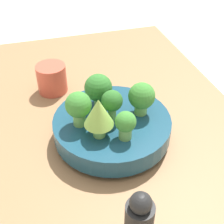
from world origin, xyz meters
TOP-DOWN VIEW (x-y plane):
  - ground_plane at (0.00, 0.00)m, footprint 6.00×6.00m
  - table at (0.00, 0.00)m, footprint 1.17×0.66m
  - bowl at (0.02, -0.03)m, footprint 0.28×0.28m
  - broccoli_floret_front at (0.01, -0.11)m, footprint 0.06×0.06m
  - broccoli_floret_right at (0.08, -0.02)m, footprint 0.05×0.05m
  - broccoli_floret_center at (0.02, -0.03)m, footprint 0.05×0.05m
  - broccoli_floret_left at (-0.05, -0.05)m, footprint 0.07×0.07m
  - broccoli_floret_back at (0.01, 0.04)m, footprint 0.06×0.06m
  - romanesco_piece_near at (0.06, -0.07)m, footprint 0.06×0.06m
  - cup at (-0.23, -0.14)m, footprint 0.08×0.08m

SIDE VIEW (x-z plane):
  - ground_plane at x=0.00m, z-range 0.00..0.00m
  - table at x=0.00m, z-range 0.00..0.05m
  - bowl at x=0.02m, z-range 0.05..0.11m
  - cup at x=-0.23m, z-range 0.05..0.13m
  - broccoli_floret_right at x=0.08m, z-range 0.11..0.18m
  - broccoli_floret_back at x=0.01m, z-range 0.11..0.19m
  - broccoli_floret_left at x=-0.05m, z-range 0.11..0.20m
  - broccoli_floret_center at x=0.02m, z-range 0.12..0.19m
  - broccoli_floret_front at x=0.01m, z-range 0.12..0.20m
  - romanesco_piece_near at x=0.06m, z-range 0.12..0.22m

